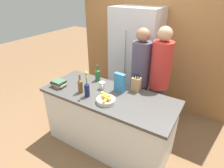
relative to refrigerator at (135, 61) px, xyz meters
The scene contains 14 objects.
ground_plane 1.55m from the refrigerator, 81.94° to the right, with size 14.00×14.00×0.00m, color brown.
kitchen_island 1.32m from the refrigerator, 81.94° to the right, with size 1.89×0.78×0.90m.
back_wall_wood 0.52m from the refrigerator, 64.73° to the left, with size 3.09×0.12×2.60m.
refrigerator is the anchor object (origin of this frame).
fruit_bowl 1.40m from the refrigerator, 79.80° to the right, with size 0.25×0.25×0.11m.
knife_block 1.00m from the refrigerator, 63.73° to the right, with size 0.12×0.10×0.28m.
flower_vase 1.39m from the refrigerator, 92.02° to the right, with size 0.07×0.07×0.37m.
cereal_box 1.07m from the refrigerator, 76.26° to the right, with size 0.16×0.07×0.27m.
coffee_mug 1.11m from the refrigerator, 89.64° to the right, with size 0.10×0.11×0.10m.
book_stack 1.50m from the refrigerator, 112.89° to the right, with size 0.22×0.17×0.10m.
bottle_oil 1.36m from the refrigerator, 98.12° to the right, with size 0.07×0.07×0.28m.
bottle_vinegar 0.94m from the refrigerator, 102.76° to the right, with size 0.08×0.08×0.26m.
person_at_sink 0.66m from the refrigerator, 57.75° to the right, with size 0.29×0.29×1.71m.
person_in_blue 0.83m from the refrigerator, 38.79° to the right, with size 0.30×0.30×1.76m.
Camera 1 is at (1.21, -1.85, 2.23)m, focal length 30.00 mm.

